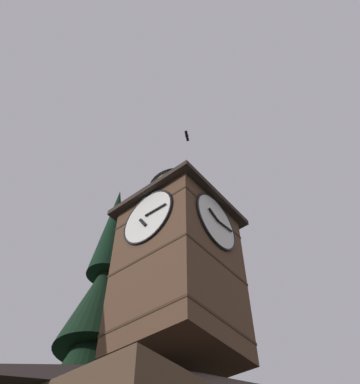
% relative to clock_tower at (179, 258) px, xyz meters
% --- Properties ---
extents(clock_tower, '(4.63, 4.63, 10.03)m').
position_rel_clock_tower_xyz_m(clock_tower, '(0.00, 0.00, 0.00)').
color(clock_tower, brown).
rests_on(clock_tower, building_main).
extents(moon, '(2.20, 2.20, 2.20)m').
position_rel_clock_tower_xyz_m(moon, '(-11.77, -26.36, 6.32)').
color(moon, silver).
extents(flying_bird_high, '(0.67, 0.45, 0.12)m').
position_rel_clock_tower_xyz_m(flying_bird_high, '(0.26, 0.77, 8.03)').
color(flying_bird_high, black).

